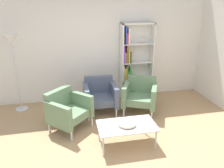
{
  "coord_description": "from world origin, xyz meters",
  "views": [
    {
      "loc": [
        -0.68,
        -2.91,
        2.41
      ],
      "look_at": [
        0.09,
        0.84,
        0.95
      ],
      "focal_mm": 35.63,
      "sensor_mm": 36.0,
      "label": 1
    }
  ],
  "objects_px": {
    "armchair_by_bookshelf": "(67,109)",
    "floor_lamp_torchiere": "(12,48)",
    "coffee_table_low": "(127,127)",
    "armchair_spare_guest": "(100,95)",
    "bookshelf_tall": "(133,63)",
    "decorative_bowl": "(127,123)",
    "armchair_near_window": "(140,94)"
  },
  "relations": [
    {
      "from": "bookshelf_tall",
      "to": "decorative_bowl",
      "type": "distance_m",
      "value": 2.14
    },
    {
      "from": "armchair_spare_guest",
      "to": "floor_lamp_torchiere",
      "type": "relative_size",
      "value": 0.45
    },
    {
      "from": "decorative_bowl",
      "to": "floor_lamp_torchiere",
      "type": "height_order",
      "value": "floor_lamp_torchiere"
    },
    {
      "from": "floor_lamp_torchiere",
      "to": "armchair_spare_guest",
      "type": "bearing_deg",
      "value": -14.74
    },
    {
      "from": "bookshelf_tall",
      "to": "floor_lamp_torchiere",
      "type": "bearing_deg",
      "value": -176.36
    },
    {
      "from": "coffee_table_low",
      "to": "armchair_near_window",
      "type": "xyz_separation_m",
      "value": [
        0.63,
        1.17,
        0.05
      ]
    },
    {
      "from": "decorative_bowl",
      "to": "armchair_near_window",
      "type": "xyz_separation_m",
      "value": [
        0.63,
        1.17,
        -0.02
      ]
    },
    {
      "from": "armchair_near_window",
      "to": "floor_lamp_torchiere",
      "type": "distance_m",
      "value": 2.94
    },
    {
      "from": "bookshelf_tall",
      "to": "armchair_spare_guest",
      "type": "height_order",
      "value": "bookshelf_tall"
    },
    {
      "from": "decorative_bowl",
      "to": "armchair_near_window",
      "type": "distance_m",
      "value": 1.33
    },
    {
      "from": "armchair_near_window",
      "to": "armchair_spare_guest",
      "type": "distance_m",
      "value": 0.9
    },
    {
      "from": "coffee_table_low",
      "to": "floor_lamp_torchiere",
      "type": "height_order",
      "value": "floor_lamp_torchiere"
    },
    {
      "from": "armchair_by_bookshelf",
      "to": "decorative_bowl",
      "type": "bearing_deg",
      "value": -83.38
    },
    {
      "from": "armchair_by_bookshelf",
      "to": "bookshelf_tall",
      "type": "bearing_deg",
      "value": -9.37
    },
    {
      "from": "bookshelf_tall",
      "to": "armchair_spare_guest",
      "type": "relative_size",
      "value": 2.44
    },
    {
      "from": "coffee_table_low",
      "to": "armchair_near_window",
      "type": "distance_m",
      "value": 1.33
    },
    {
      "from": "armchair_by_bookshelf",
      "to": "floor_lamp_torchiere",
      "type": "height_order",
      "value": "floor_lamp_torchiere"
    },
    {
      "from": "coffee_table_low",
      "to": "armchair_spare_guest",
      "type": "height_order",
      "value": "armchair_spare_guest"
    },
    {
      "from": "decorative_bowl",
      "to": "armchair_near_window",
      "type": "relative_size",
      "value": 0.35
    },
    {
      "from": "bookshelf_tall",
      "to": "armchair_by_bookshelf",
      "type": "distance_m",
      "value": 2.12
    },
    {
      "from": "coffee_table_low",
      "to": "armchair_by_bookshelf",
      "type": "xyz_separation_m",
      "value": [
        -0.98,
        0.77,
        0.05
      ]
    },
    {
      "from": "coffee_table_low",
      "to": "decorative_bowl",
      "type": "bearing_deg",
      "value": 0.0
    },
    {
      "from": "armchair_by_bookshelf",
      "to": "floor_lamp_torchiere",
      "type": "relative_size",
      "value": 0.54
    },
    {
      "from": "bookshelf_tall",
      "to": "floor_lamp_torchiere",
      "type": "relative_size",
      "value": 1.09
    },
    {
      "from": "armchair_by_bookshelf",
      "to": "floor_lamp_torchiere",
      "type": "xyz_separation_m",
      "value": [
        -1.06,
        1.03,
        1.03
      ]
    },
    {
      "from": "decorative_bowl",
      "to": "armchair_near_window",
      "type": "height_order",
      "value": "armchair_near_window"
    },
    {
      "from": "decorative_bowl",
      "to": "armchair_by_bookshelf",
      "type": "relative_size",
      "value": 0.34
    },
    {
      "from": "bookshelf_tall",
      "to": "armchair_near_window",
      "type": "relative_size",
      "value": 2.07
    },
    {
      "from": "bookshelf_tall",
      "to": "armchair_by_bookshelf",
      "type": "xyz_separation_m",
      "value": [
        -1.66,
        -1.21,
        -0.5
      ]
    },
    {
      "from": "coffee_table_low",
      "to": "bookshelf_tall",
      "type": "bearing_deg",
      "value": 71.07
    },
    {
      "from": "armchair_by_bookshelf",
      "to": "armchair_spare_guest",
      "type": "relative_size",
      "value": 1.22
    },
    {
      "from": "coffee_table_low",
      "to": "armchair_spare_guest",
      "type": "relative_size",
      "value": 1.28
    }
  ]
}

